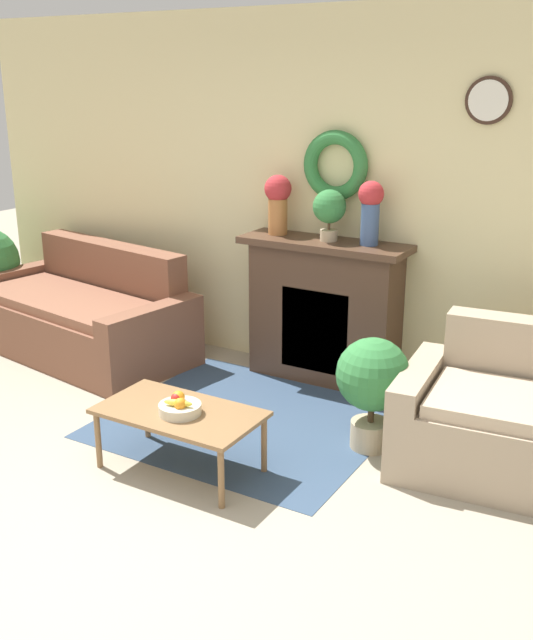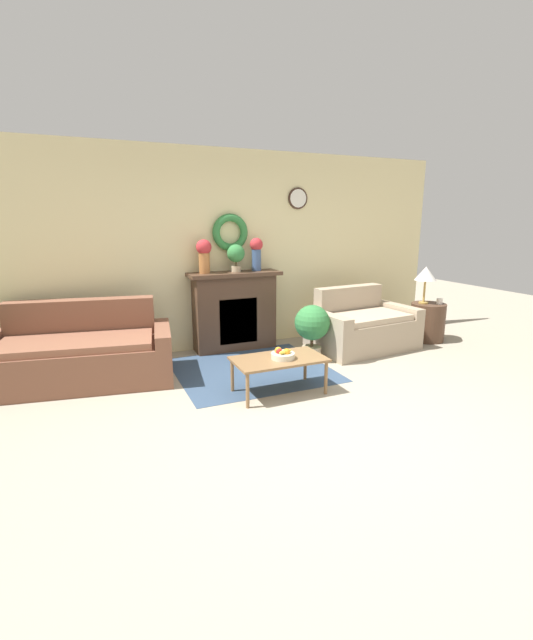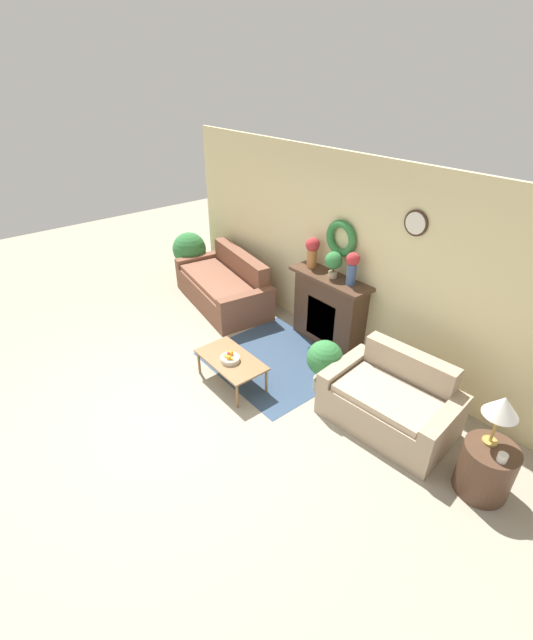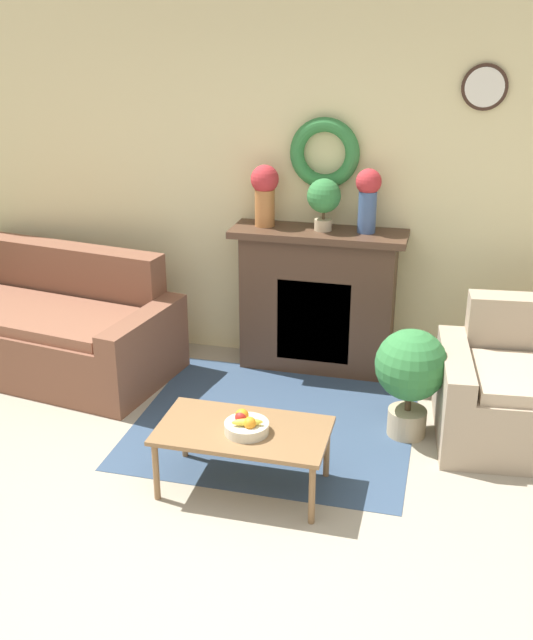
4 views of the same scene
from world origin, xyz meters
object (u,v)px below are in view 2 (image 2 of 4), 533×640
table_lamp (426,274)px  potted_plant_floor_by_loveseat (312,326)px  fruit_bowl (283,355)px  mug (440,301)px  potted_plant_on_mantel (236,255)px  couch_left (80,354)px  fireplace (235,310)px  vase_on_mantel_right (256,252)px  coffee_table (279,361)px  vase_on_mantel_left (204,254)px  loveseat_right (362,327)px  side_table_by_loveseat (427,322)px

table_lamp → potted_plant_floor_by_loveseat: (-1.98, -0.16, -0.54)m
fruit_bowl → mug: 3.11m
potted_plant_on_mantel → table_lamp: bearing=-14.1°
couch_left → mug: size_ratio=24.33×
fireplace → potted_plant_on_mantel: size_ratio=3.42×
fireplace → potted_plant_on_mantel: potted_plant_on_mantel is taller
vase_on_mantel_right → potted_plant_floor_by_loveseat: 1.31m
coffee_table → vase_on_mantel_left: vase_on_mantel_left is taller
fireplace → couch_left: (-2.00, -0.48, -0.24)m
fruit_bowl → vase_on_mantel_left: bearing=100.9°
loveseat_right → mug: 1.30m
vase_on_mantel_right → table_lamp: bearing=-16.2°
loveseat_right → vase_on_mantel_right: bearing=146.7°
potted_plant_on_mantel → potted_plant_floor_by_loveseat: (0.72, -0.84, -0.87)m
fruit_bowl → potted_plant_floor_by_loveseat: bearing=45.9°
fireplace → vase_on_mantel_right: (0.33, 0.01, 0.80)m
coffee_table → fruit_bowl: bearing=-49.7°
table_lamp → vase_on_mantel_right: size_ratio=1.22×
side_table_by_loveseat → vase_on_mantel_right: bearing=163.1°
loveseat_right → vase_on_mantel_right: vase_on_mantel_right is taller
couch_left → fruit_bowl: couch_left is taller
fruit_bowl → side_table_by_loveseat: bearing=18.6°
mug → loveseat_right: bearing=173.5°
side_table_by_loveseat → table_lamp: table_lamp is taller
side_table_by_loveseat → mug: size_ratio=6.48×
side_table_by_loveseat → vase_on_mantel_right: (-2.46, 0.75, 1.07)m
fireplace → mug: bearing=-15.9°
side_table_by_loveseat → vase_on_mantel_right: 2.78m
loveseat_right → side_table_by_loveseat: bearing=-8.3°
couch_left → potted_plant_floor_by_loveseat: bearing=1.4°
couch_left → side_table_by_loveseat: (4.79, -0.26, -0.03)m
loveseat_right → potted_plant_floor_by_loveseat: 0.92m
loveseat_right → fruit_bowl: size_ratio=6.13×
fruit_bowl → vase_on_mantel_right: (0.41, 1.71, 0.92)m
coffee_table → potted_plant_on_mantel: 1.93m
mug → potted_plant_floor_by_loveseat: size_ratio=0.12×
fireplace → fruit_bowl: 1.71m
side_table_by_loveseat → vase_on_mantel_left: 3.45m
vase_on_mantel_left → coffee_table: bearing=-79.8°
loveseat_right → table_lamp: 1.29m
vase_on_mantel_right → coffee_table: bearing=-104.5°
vase_on_mantel_right → mug: bearing=-18.0°
table_lamp → mug: table_lamp is taller
table_lamp → mug: (0.18, -0.14, -0.39)m
couch_left → table_lamp: table_lamp is taller
loveseat_right → table_lamp: table_lamp is taller
vase_on_mantel_right → potted_plant_on_mantel: size_ratio=1.22×
fruit_bowl → potted_plant_on_mantel: potted_plant_on_mantel is taller
loveseat_right → fruit_bowl: 2.00m
couch_left → vase_on_mantel_right: 2.60m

